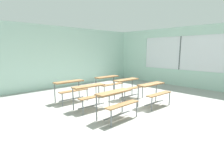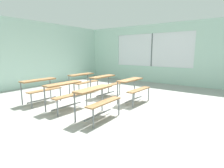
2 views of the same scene
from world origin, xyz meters
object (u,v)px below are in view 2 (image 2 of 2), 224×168
at_px(desk_bench_r0c0, 97,96).
at_px(desk_bench_r0c1, 133,85).
at_px(desk_bench_r1c0, 66,90).
at_px(desk_bench_r2c0, 41,85).
at_px(desk_bench_r1c1, 105,81).
at_px(desk_bench_r2c1, 83,79).

bearing_deg(desk_bench_r0c0, desk_bench_r0c1, -1.76).
xyz_separation_m(desk_bench_r0c0, desk_bench_r1c0, (0.00, 1.16, 0.00)).
xyz_separation_m(desk_bench_r1c0, desk_bench_r2c0, (-0.03, 1.16, 0.00)).
relative_size(desk_bench_r1c1, desk_bench_r2c0, 1.01).
relative_size(desk_bench_r1c1, desk_bench_r2c1, 1.00).
distance_m(desk_bench_r1c0, desk_bench_r2c0, 1.17).
relative_size(desk_bench_r0c0, desk_bench_r1c0, 0.99).
bearing_deg(desk_bench_r0c1, desk_bench_r2c0, 128.90).
bearing_deg(desk_bench_r0c0, desk_bench_r2c0, 89.60).
distance_m(desk_bench_r0c1, desk_bench_r2c1, 2.28).
xyz_separation_m(desk_bench_r2c0, desk_bench_r2c1, (1.80, -0.06, 0.00)).
bearing_deg(desk_bench_r2c1, desk_bench_r1c1, -86.58).
bearing_deg(desk_bench_r1c1, desk_bench_r0c0, -145.08).
relative_size(desk_bench_r1c0, desk_bench_r2c1, 1.00).
bearing_deg(desk_bench_r2c0, desk_bench_r1c1, -31.00).
xyz_separation_m(desk_bench_r0c0, desk_bench_r0c1, (1.73, -0.02, 0.00)).
height_order(desk_bench_r1c0, desk_bench_r1c1, same).
height_order(desk_bench_r0c0, desk_bench_r2c0, same).
relative_size(desk_bench_r0c1, desk_bench_r2c1, 1.00).
relative_size(desk_bench_r0c1, desk_bench_r2c0, 1.01).
relative_size(desk_bench_r1c0, desk_bench_r2c0, 1.01).
bearing_deg(desk_bench_r1c0, desk_bench_r0c1, -32.26).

